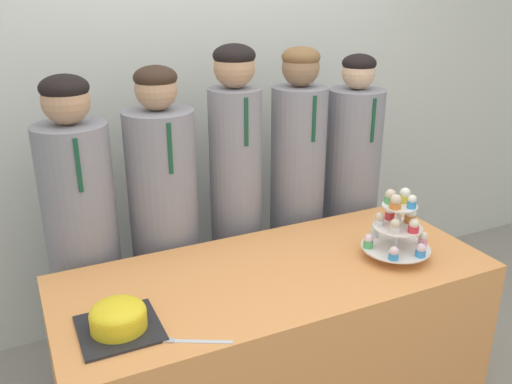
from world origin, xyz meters
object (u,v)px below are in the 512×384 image
(round_cake, at_px, (118,317))
(student_3, at_px, (297,206))
(cupcake_stand, at_px, (398,226))
(student_4, at_px, (350,202))
(student_0, at_px, (85,253))
(student_2, at_px, (236,211))
(cake_knife, at_px, (177,341))
(student_1, at_px, (166,237))

(round_cake, distance_m, student_3, 1.28)
(cupcake_stand, xyz_separation_m, student_4, (0.24, 0.67, -0.18))
(student_3, distance_m, student_4, 0.34)
(student_0, relative_size, student_2, 0.95)
(cake_knife, xyz_separation_m, student_2, (0.58, 0.84, 0.03))
(cake_knife, bearing_deg, round_cake, 164.28)
(cake_knife, bearing_deg, cupcake_stand, 36.54)
(round_cake, xyz_separation_m, student_2, (0.73, 0.70, -0.02))
(student_0, height_order, student_4, student_4)
(cupcake_stand, height_order, student_2, student_2)
(cake_knife, relative_size, student_3, 0.16)
(student_2, height_order, student_4, student_2)
(round_cake, height_order, cake_knife, round_cake)
(cake_knife, relative_size, student_0, 0.17)
(student_0, distance_m, student_3, 1.08)
(cupcake_stand, distance_m, student_1, 1.07)
(student_0, height_order, student_3, student_3)
(cake_knife, relative_size, cupcake_stand, 0.83)
(cake_knife, bearing_deg, student_2, 82.83)
(round_cake, relative_size, cupcake_stand, 0.89)
(student_2, bearing_deg, cupcake_stand, -56.60)
(student_0, xyz_separation_m, student_4, (1.42, -0.00, -0.00))
(student_2, relative_size, student_3, 1.02)
(cake_knife, bearing_deg, student_3, 69.66)
(round_cake, xyz_separation_m, student_4, (1.41, 0.70, -0.09))
(student_0, xyz_separation_m, student_1, (0.37, 0.00, 0.00))
(round_cake, bearing_deg, student_1, 62.28)
(student_2, height_order, student_3, student_2)
(round_cake, relative_size, student_3, 0.17)
(cake_knife, bearing_deg, student_4, 60.99)
(round_cake, height_order, student_3, student_3)
(student_2, distance_m, student_3, 0.35)
(cake_knife, relative_size, student_4, 0.17)
(cake_knife, xyz_separation_m, student_3, (0.92, 0.84, -0.00))
(student_4, bearing_deg, student_1, 180.00)
(student_4, bearing_deg, student_0, 180.00)
(round_cake, relative_size, student_0, 0.18)
(student_0, bearing_deg, student_2, -0.00)
(cupcake_stand, relative_size, student_0, 0.20)
(round_cake, distance_m, cake_knife, 0.22)
(cake_knife, height_order, student_3, student_3)
(round_cake, relative_size, student_2, 0.17)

